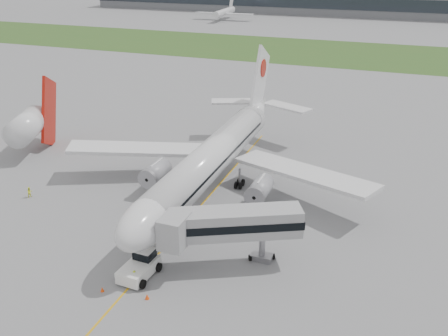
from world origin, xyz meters
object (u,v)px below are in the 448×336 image
(pushback_tug, at_px, (140,265))
(ground_crew_near, at_px, (135,277))
(airliner, at_px, (214,155))
(jet_bridge, at_px, (228,225))
(neighbor_aircraft, at_px, (30,124))

(pushback_tug, xyz_separation_m, ground_crew_near, (0.25, -1.76, -0.33))
(pushback_tug, bearing_deg, airliner, 93.42)
(pushback_tug, height_order, jet_bridge, jet_bridge)
(jet_bridge, bearing_deg, ground_crew_near, -167.04)
(ground_crew_near, relative_size, neighbor_aircraft, 0.10)
(jet_bridge, bearing_deg, pushback_tug, -176.02)
(ground_crew_near, bearing_deg, pushback_tug, -90.64)
(airliner, xyz_separation_m, pushback_tug, (0.05, -22.64, -4.47))
(airliner, xyz_separation_m, jet_bridge, (8.48, -17.68, -0.33))
(pushback_tug, relative_size, neighbor_aircraft, 0.31)
(jet_bridge, xyz_separation_m, neighbor_aircraft, (-43.99, 20.61, -0.03))
(pushback_tug, height_order, neighbor_aircraft, neighbor_aircraft)
(airliner, bearing_deg, pushback_tug, -89.88)
(jet_bridge, relative_size, neighbor_aircraft, 0.89)
(jet_bridge, distance_m, neighbor_aircraft, 48.57)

